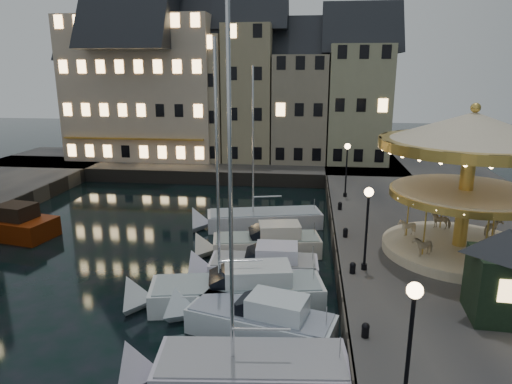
# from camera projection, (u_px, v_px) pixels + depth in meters

# --- Properties ---
(ground) EXTENTS (160.00, 160.00, 0.00)m
(ground) POSITION_uv_depth(u_px,v_px,m) (217.00, 295.00, 22.69)
(ground) COLOR black
(ground) RESTS_ON ground
(quay_east) EXTENTS (16.00, 56.00, 1.30)m
(quay_east) POSITION_uv_depth(u_px,v_px,m) (472.00, 250.00, 26.67)
(quay_east) COLOR #474442
(quay_east) RESTS_ON ground
(quay_north) EXTENTS (44.00, 12.00, 1.30)m
(quay_north) POSITION_uv_depth(u_px,v_px,m) (197.00, 165.00, 50.29)
(quay_north) COLOR #474442
(quay_north) RESTS_ON ground
(quaywall_e) EXTENTS (0.15, 44.00, 1.30)m
(quaywall_e) POSITION_uv_depth(u_px,v_px,m) (334.00, 244.00, 27.59)
(quaywall_e) COLOR #47423A
(quaywall_e) RESTS_ON ground
(quaywall_n) EXTENTS (48.00, 0.15, 1.30)m
(quaywall_n) POSITION_uv_depth(u_px,v_px,m) (202.00, 178.00, 44.31)
(quaywall_n) COLOR #47423A
(quaywall_n) RESTS_ON ground
(streetlamp_a) EXTENTS (0.44, 0.44, 4.17)m
(streetlamp_a) POSITION_uv_depth(u_px,v_px,m) (411.00, 332.00, 12.19)
(streetlamp_a) COLOR black
(streetlamp_a) RESTS_ON quay_east
(streetlamp_b) EXTENTS (0.44, 0.44, 4.17)m
(streetlamp_b) POSITION_uv_depth(u_px,v_px,m) (367.00, 217.00, 21.78)
(streetlamp_b) COLOR black
(streetlamp_b) RESTS_ON quay_east
(streetlamp_c) EXTENTS (0.44, 0.44, 4.17)m
(streetlamp_c) POSITION_uv_depth(u_px,v_px,m) (347.00, 162.00, 34.73)
(streetlamp_c) COLOR black
(streetlamp_c) RESTS_ON quay_east
(bollard_a) EXTENTS (0.30, 0.30, 0.57)m
(bollard_a) POSITION_uv_depth(u_px,v_px,m) (365.00, 329.00, 16.72)
(bollard_a) COLOR black
(bollard_a) RESTS_ON quay_east
(bollard_b) EXTENTS (0.30, 0.30, 0.57)m
(bollard_b) POSITION_uv_depth(u_px,v_px,m) (353.00, 267.00, 22.00)
(bollard_b) COLOR black
(bollard_b) RESTS_ON quay_east
(bollard_c) EXTENTS (0.30, 0.30, 0.57)m
(bollard_c) POSITION_uv_depth(u_px,v_px,m) (345.00, 232.00, 26.79)
(bollard_c) COLOR black
(bollard_c) RESTS_ON quay_east
(bollard_d) EXTENTS (0.30, 0.30, 0.57)m
(bollard_d) POSITION_uv_depth(u_px,v_px,m) (340.00, 205.00, 32.07)
(bollard_d) COLOR black
(bollard_d) RESTS_ON quay_east
(townhouse_na) EXTENTS (5.50, 8.00, 12.80)m
(townhouse_na) POSITION_uv_depth(u_px,v_px,m) (100.00, 98.00, 51.69)
(townhouse_na) COLOR gray
(townhouse_na) RESTS_ON quay_north
(townhouse_nb) EXTENTS (6.16, 8.00, 13.80)m
(townhouse_nb) POSITION_uv_depth(u_px,v_px,m) (146.00, 94.00, 50.93)
(townhouse_nb) COLOR slate
(townhouse_nb) RESTS_ON quay_north
(townhouse_nc) EXTENTS (6.82, 8.00, 14.80)m
(townhouse_nc) POSITION_uv_depth(u_px,v_px,m) (198.00, 89.00, 50.11)
(townhouse_nc) COLOR tan
(townhouse_nc) RESTS_ON quay_north
(townhouse_nd) EXTENTS (5.50, 8.00, 15.80)m
(townhouse_nd) POSITION_uv_depth(u_px,v_px,m) (250.00, 85.00, 49.32)
(townhouse_nd) COLOR #9B8E6D
(townhouse_nd) RESTS_ON quay_north
(townhouse_ne) EXTENTS (6.16, 8.00, 12.80)m
(townhouse_ne) POSITION_uv_depth(u_px,v_px,m) (300.00, 99.00, 49.09)
(townhouse_ne) COLOR gray
(townhouse_ne) RESTS_ON quay_north
(townhouse_nf) EXTENTS (6.82, 8.00, 13.80)m
(townhouse_nf) POSITION_uv_depth(u_px,v_px,m) (358.00, 95.00, 48.27)
(townhouse_nf) COLOR #989775
(townhouse_nf) RESTS_ON quay_north
(hotel_corner) EXTENTS (17.60, 9.00, 16.80)m
(hotel_corner) POSITION_uv_depth(u_px,v_px,m) (145.00, 80.00, 50.54)
(hotel_corner) COLOR beige
(hotel_corner) RESTS_ON quay_north
(motorboat_a) EXTENTS (7.88, 3.28, 13.09)m
(motorboat_a) POSITION_uv_depth(u_px,v_px,m) (236.00, 372.00, 16.04)
(motorboat_a) COLOR silver
(motorboat_a) RESTS_ON ground
(motorboat_b) EXTENTS (7.23, 3.74, 2.15)m
(motorboat_b) POSITION_uv_depth(u_px,v_px,m) (251.00, 320.00, 19.13)
(motorboat_b) COLOR silver
(motorboat_b) RESTS_ON ground
(motorboat_c) EXTENTS (9.23, 4.02, 12.21)m
(motorboat_c) POSITION_uv_depth(u_px,v_px,m) (229.00, 291.00, 21.56)
(motorboat_c) COLOR silver
(motorboat_c) RESTS_ON ground
(motorboat_d) EXTENTS (6.77, 2.43, 2.15)m
(motorboat_d) POSITION_uv_depth(u_px,v_px,m) (256.00, 268.00, 24.25)
(motorboat_d) COLOR silver
(motorboat_d) RESTS_ON ground
(motorboat_e) EXTENTS (7.52, 3.37, 2.15)m
(motorboat_e) POSITION_uv_depth(u_px,v_px,m) (260.00, 245.00, 27.47)
(motorboat_e) COLOR beige
(motorboat_e) RESTS_ON ground
(motorboat_f) EXTENTS (9.09, 4.26, 12.07)m
(motorboat_f) POSITION_uv_depth(u_px,v_px,m) (256.00, 220.00, 32.33)
(motorboat_f) COLOR silver
(motorboat_f) RESTS_ON ground
(red_fishing_boat) EXTENTS (8.10, 4.13, 6.02)m
(red_fishing_boat) POSITION_uv_depth(u_px,v_px,m) (3.00, 225.00, 30.77)
(red_fishing_boat) COLOR #5E1C04
(red_fishing_boat) RESTS_ON ground
(carousel) EXTENTS (9.10, 9.10, 7.96)m
(carousel) POSITION_uv_depth(u_px,v_px,m) (470.00, 157.00, 23.10)
(carousel) COLOR beige
(carousel) RESTS_ON quay_east
(ticket_kiosk) EXTENTS (3.61, 3.61, 4.23)m
(ticket_kiosk) POSITION_uv_depth(u_px,v_px,m) (505.00, 258.00, 17.49)
(ticket_kiosk) COLOR black
(ticket_kiosk) RESTS_ON quay_east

